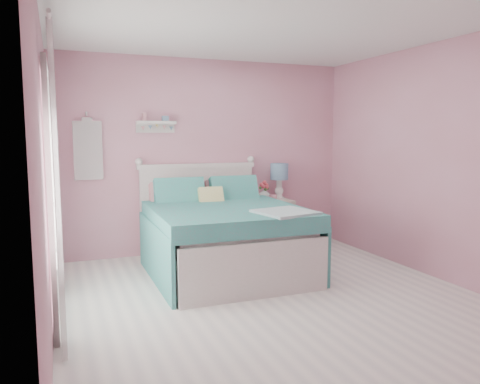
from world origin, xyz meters
TOP-DOWN VIEW (x-y plane):
  - floor at (0.00, 0.00)m, footprint 4.50×4.50m
  - room_shell at (0.00, 0.00)m, footprint 4.50×4.50m
  - bed at (-0.15, 1.20)m, footprint 1.67×2.10m
  - nightstand at (0.89, 2.00)m, footprint 0.48×0.47m
  - table_lamp at (1.00, 2.05)m, footprint 0.25×0.25m
  - vase at (0.77, 2.04)m, footprint 0.21×0.21m
  - teacup at (0.84, 1.90)m, footprint 0.14×0.14m
  - roses at (0.77, 2.04)m, footprint 0.14×0.11m
  - wall_shelf at (-0.70, 2.19)m, footprint 0.50×0.15m
  - hanging_dress at (-1.55, 2.18)m, footprint 0.34×0.03m
  - french_door at (-1.97, 0.40)m, footprint 0.04×1.32m
  - curtain_near at (-1.92, -0.34)m, footprint 0.04×0.40m
  - curtain_far at (-1.92, 1.14)m, footprint 0.04×0.40m

SIDE VIEW (x-z plane):
  - floor at x=0.00m, z-range 0.00..0.00m
  - nightstand at x=0.89m, z-range 0.00..0.69m
  - bed at x=-0.15m, z-range -0.20..1.01m
  - teacup at x=0.84m, z-range 0.69..0.78m
  - vase at x=0.77m, z-range 0.69..0.86m
  - roses at x=0.77m, z-range 0.83..0.95m
  - table_lamp at x=1.00m, z-range 0.79..1.29m
  - french_door at x=-1.97m, z-range -0.01..2.15m
  - curtain_near at x=-1.92m, z-range 0.02..2.34m
  - curtain_far at x=-1.92m, z-range 0.02..2.34m
  - hanging_dress at x=-1.55m, z-range 1.04..1.76m
  - room_shell at x=0.00m, z-range -0.67..3.83m
  - wall_shelf at x=-0.70m, z-range 1.61..1.86m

